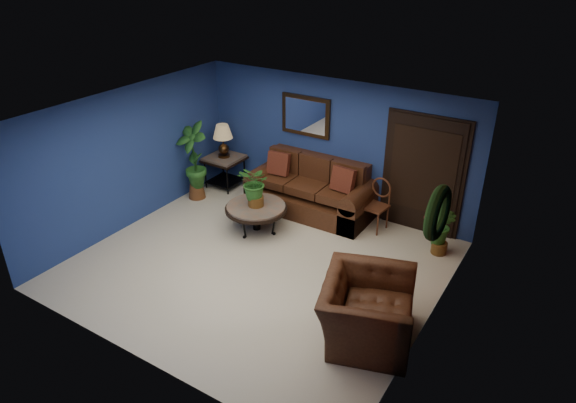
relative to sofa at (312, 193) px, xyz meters
The scene contains 18 objects.
floor 2.13m from the sofa, 84.15° to the right, with size 5.50×5.50×0.00m, color beige.
wall_back 1.01m from the sofa, 62.44° to the left, with size 5.50×0.04×2.50m, color navy.
wall_left 3.41m from the sofa, 140.51° to the right, with size 0.04×5.00×2.50m, color navy.
wall_right_brick 3.74m from the sofa, 35.18° to the right, with size 0.04×5.00×2.50m, color maroon.
ceiling 3.01m from the sofa, 84.15° to the right, with size 5.50×5.00×0.02m, color white.
crown_molding 4.16m from the sofa, 35.45° to the right, with size 0.03×5.00×0.14m, color white.
wall_mirror 1.47m from the sofa, 136.15° to the left, with size 1.02×0.06×0.77m, color #452A14.
closet_door 2.12m from the sofa, 10.97° to the left, with size 1.44×0.06×2.18m, color black.
wreath 3.80m from the sofa, 35.08° to the right, with size 0.72×0.72×0.16m, color black.
sofa is the anchor object (origin of this frame).
coffee_table 1.27m from the sofa, 112.07° to the right, with size 1.11×1.11×0.48m.
end_table 2.09m from the sofa, behind, with size 0.73×0.73×0.67m.
table_lamp 2.22m from the sofa, behind, with size 0.40×0.40×0.67m.
side_chair 1.33m from the sofa, ahead, with size 0.45×0.45×0.95m.
armchair 3.60m from the sofa, 48.97° to the right, with size 1.31×1.14×0.85m, color #472514.
coffee_plant 1.38m from the sofa, 112.07° to the right, with size 0.64×0.58×0.76m.
floor_plant 2.58m from the sofa, ahead, with size 0.48×0.42×0.88m.
tall_plant 2.42m from the sofa, 160.77° to the right, with size 0.79×0.61×1.59m.
Camera 1 is at (4.07, -5.60, 4.69)m, focal length 32.00 mm.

